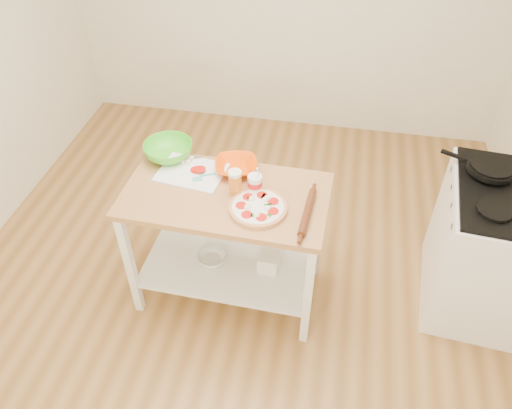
{
  "coord_description": "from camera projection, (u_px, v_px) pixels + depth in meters",
  "views": [
    {
      "loc": [
        0.55,
        -2.16,
        2.82
      ],
      "look_at": [
        0.14,
        -0.04,
        0.88
      ],
      "focal_mm": 35.0,
      "sensor_mm": 36.0,
      "label": 1
    }
  ],
  "objects": [
    {
      "name": "shelf_bin",
      "position": [
        268.0,
        262.0,
        3.3
      ],
      "size": [
        0.13,
        0.13,
        0.13
      ],
      "primitive_type": "cube",
      "rotation": [
        0.0,
        0.0,
        -0.03
      ],
      "color": "white",
      "rests_on": "prep_island"
    },
    {
      "name": "beer_pint",
      "position": [
        235.0,
        182.0,
        2.89
      ],
      "size": [
        0.08,
        0.08,
        0.16
      ],
      "color": "orange",
      "rests_on": "prep_island"
    },
    {
      "name": "cutting_board",
      "position": [
        192.0,
        172.0,
        3.08
      ],
      "size": [
        0.44,
        0.35,
        0.04
      ],
      "rotation": [
        0.0,
        0.0,
        -0.13
      ],
      "color": "white",
      "rests_on": "prep_island"
    },
    {
      "name": "spatula",
      "position": [
        203.0,
        177.0,
        3.03
      ],
      "size": [
        0.14,
        0.11,
        0.01
      ],
      "rotation": [
        0.0,
        0.0,
        0.44
      ],
      "color": "#4AB7BD",
      "rests_on": "cutting_board"
    },
    {
      "name": "prep_island",
      "position": [
        227.0,
        224.0,
        3.11
      ],
      "size": [
        1.23,
        0.7,
        0.9
      ],
      "rotation": [
        0.0,
        0.0,
        -0.03
      ],
      "color": "#AF7B48",
      "rests_on": "ground"
    },
    {
      "name": "rolling_pin",
      "position": [
        307.0,
        212.0,
        2.79
      ],
      "size": [
        0.07,
        0.38,
        0.04
      ],
      "primitive_type": "cylinder",
      "rotation": [
        1.57,
        0.0,
        -0.06
      ],
      "color": "#5D2D15",
      "rests_on": "prep_island"
    },
    {
      "name": "orange_bowl",
      "position": [
        236.0,
        166.0,
        3.08
      ],
      "size": [
        0.31,
        0.31,
        0.06
      ],
      "primitive_type": "imported",
      "rotation": [
        0.0,
        0.0,
        0.23
      ],
      "color": "#F25101",
      "rests_on": "prep_island"
    },
    {
      "name": "green_bowl",
      "position": [
        168.0,
        150.0,
        3.18
      ],
      "size": [
        0.39,
        0.39,
        0.1
      ],
      "primitive_type": "imported",
      "rotation": [
        0.0,
        0.0,
        0.31
      ],
      "color": "#49C727",
      "rests_on": "prep_island"
    },
    {
      "name": "skillet",
      "position": [
        490.0,
        168.0,
        3.0
      ],
      "size": [
        0.43,
        0.29,
        0.03
      ],
      "rotation": [
        0.0,
        0.0,
        -0.43
      ],
      "color": "black",
      "rests_on": "gas_stove"
    },
    {
      "name": "room_shell",
      "position": [
        231.0,
        130.0,
        2.63
      ],
      "size": [
        4.04,
        4.54,
        2.74
      ],
      "color": "#A2723B",
      "rests_on": "ground"
    },
    {
      "name": "pizza",
      "position": [
        258.0,
        207.0,
        2.83
      ],
      "size": [
        0.34,
        0.34,
        0.05
      ],
      "rotation": [
        0.0,
        0.0,
        0.35
      ],
      "color": "tan",
      "rests_on": "prep_island"
    },
    {
      "name": "knife",
      "position": [
        174.0,
        161.0,
        3.15
      ],
      "size": [
        0.25,
        0.14,
        0.01
      ],
      "rotation": [
        0.0,
        0.0,
        0.42
      ],
      "color": "silver",
      "rests_on": "cutting_board"
    },
    {
      "name": "yogurt_tub",
      "position": [
        255.0,
        183.0,
        2.93
      ],
      "size": [
        0.09,
        0.09,
        0.19
      ],
      "color": "white",
      "rests_on": "prep_island"
    },
    {
      "name": "shelf_glass_bowl",
      "position": [
        212.0,
        258.0,
        3.37
      ],
      "size": [
        0.23,
        0.23,
        0.06
      ],
      "primitive_type": "imported",
      "rotation": [
        0.0,
        0.0,
        -0.22
      ],
      "color": "silver",
      "rests_on": "prep_island"
    },
    {
      "name": "gas_stove",
      "position": [
        494.0,
        249.0,
        3.19
      ],
      "size": [
        0.78,
        0.89,
        1.11
      ],
      "rotation": [
        0.0,
        0.0,
        -0.09
      ],
      "color": "white",
      "rests_on": "ground"
    }
  ]
}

